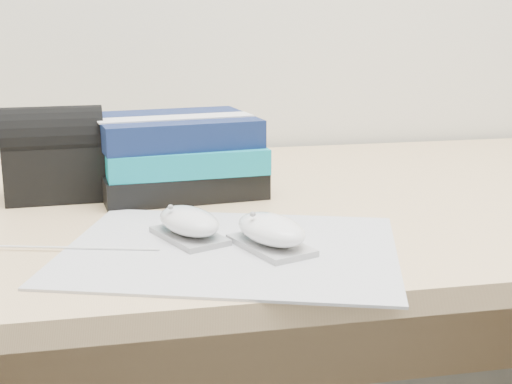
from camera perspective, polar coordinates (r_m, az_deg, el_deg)
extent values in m
cube|color=tan|center=(1.11, 3.87, -0.98)|extent=(1.60, 0.80, 0.03)
cube|color=tan|center=(1.58, -0.11, -10.27)|extent=(1.52, 0.03, 0.35)
cube|color=#9999A1|center=(0.85, -2.04, -4.61)|extent=(0.47, 0.41, 0.00)
cube|color=gray|center=(0.88, -5.36, -3.51)|extent=(0.09, 0.12, 0.01)
ellipsoid|color=silver|center=(0.88, -5.38, -2.31)|extent=(0.09, 0.12, 0.03)
ellipsoid|color=gray|center=(0.87, -6.85, -1.20)|extent=(0.01, 0.01, 0.01)
cube|color=#9F9FA2|center=(0.84, 1.20, -4.28)|extent=(0.09, 0.12, 0.01)
ellipsoid|color=white|center=(0.84, 1.21, -2.98)|extent=(0.10, 0.12, 0.03)
ellipsoid|color=gray|center=(0.83, -0.27, -1.79)|extent=(0.01, 0.01, 0.01)
cylinder|color=white|center=(0.87, -14.64, -4.34)|extent=(0.21, 0.06, 0.00)
cube|color=black|center=(1.13, -6.25, 1.05)|extent=(0.26, 0.22, 0.04)
cube|color=#0E8A9D|center=(1.12, -6.03, 2.95)|extent=(0.25, 0.20, 0.04)
cube|color=#101F4D|center=(1.12, -6.53, 4.99)|extent=(0.26, 0.22, 0.04)
cube|color=silver|center=(1.09, -6.44, 5.94)|extent=(0.24, 0.08, 0.00)
cube|color=black|center=(1.12, -15.71, 1.64)|extent=(0.15, 0.11, 0.08)
cylinder|color=black|center=(1.11, -15.87, 4.06)|extent=(0.15, 0.11, 0.10)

